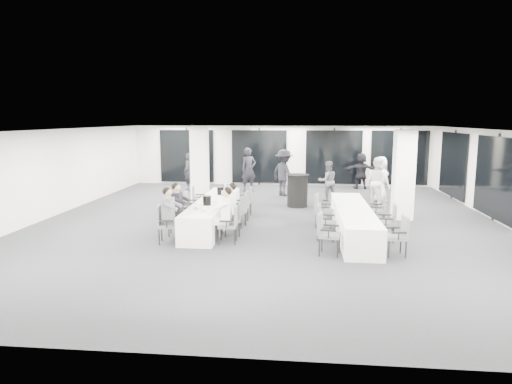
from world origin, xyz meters
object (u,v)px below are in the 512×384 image
chair_main_left_fourth (190,204)px  chair_main_right_near (231,222)px  chair_main_left_mid (183,209)px  chair_side_left_near (326,231)px  chair_main_left_far (197,198)px  chair_main_right_second (235,217)px  banquet_table_main (213,213)px  chair_side_left_far (321,208)px  standing_guest_d (381,175)px  ice_bucket_far (220,191)px  standing_guest_f (361,168)px  standing_guest_h (377,178)px  ice_bucket_near (207,200)px  cocktail_table (297,190)px  standing_guest_a (249,167)px  chair_main_right_mid (240,209)px  chair_main_right_far (247,199)px  chair_main_left_second (174,216)px  standing_guest_e (380,176)px  banquet_table_side (353,221)px  chair_side_left_mid (324,220)px  chair_main_right_fourth (243,205)px  standing_guest_g (189,169)px  chair_side_right_near (399,233)px  chair_side_right_far (379,209)px  chair_main_left_near (165,222)px  standing_guest_c (284,170)px  chair_side_right_mid (389,220)px

chair_main_left_fourth → chair_main_right_near: bearing=31.1°
chair_main_left_mid → chair_side_left_near: 4.68m
chair_main_left_far → chair_main_right_second: (1.66, -2.68, -0.01)m
banquet_table_main → chair_side_left_far: size_ratio=5.18×
chair_main_right_near → standing_guest_d: standing_guest_d is taller
ice_bucket_far → standing_guest_f: bearing=51.9°
standing_guest_h → ice_bucket_near: size_ratio=7.54×
cocktail_table → chair_side_left_near: 5.86m
cocktail_table → standing_guest_a: size_ratio=0.54×
chair_main_left_fourth → standing_guest_d: size_ratio=0.51×
chair_main_right_mid → chair_main_right_far: 1.84m
chair_main_left_second → standing_guest_f: (6.10, 8.92, 0.39)m
banquet_table_main → chair_main_left_fourth: bearing=147.0°
chair_main_left_mid → ice_bucket_near: (0.82, -0.49, 0.36)m
chair_side_left_near → standing_guest_e: standing_guest_e is taller
banquet_table_side → standing_guest_d: standing_guest_d is taller
chair_side_left_mid → standing_guest_f: size_ratio=0.51×
chair_main_left_fourth → standing_guest_f: standing_guest_f is taller
chair_main_right_second → standing_guest_a: bearing=-6.0°
standing_guest_d → standing_guest_e: (-0.24, -1.20, 0.08)m
chair_main_right_fourth → ice_bucket_near: 1.53m
chair_main_right_far → chair_side_left_far: chair_side_left_far is taller
chair_main_left_mid → standing_guest_g: bearing=-173.5°
chair_main_right_far → standing_guest_g: 5.66m
banquet_table_side → chair_side_right_near: size_ratio=5.38×
chair_main_left_far → chair_main_right_near: (1.66, -3.47, 0.02)m
chair_side_right_far → standing_guest_a: size_ratio=0.46×
cocktail_table → standing_guest_h: bearing=10.6°
chair_main_right_near → chair_side_right_near: 4.09m
chair_main_left_second → standing_guest_e: 8.59m
chair_main_right_fourth → chair_main_left_fourth: bearing=91.3°
banquet_table_main → chair_main_right_far: 1.86m
chair_main_left_mid → chair_main_right_fourth: bearing=107.8°
chair_main_left_near → standing_guest_e: size_ratio=0.50×
chair_main_left_far → standing_guest_a: size_ratio=0.43×
banquet_table_side → chair_main_right_second: size_ratio=5.58×
chair_side_left_mid → chair_side_right_near: size_ratio=1.01×
standing_guest_a → ice_bucket_near: bearing=-126.5°
chair_side_left_near → standing_guest_g: standing_guest_g is taller
standing_guest_e → standing_guest_f: bearing=-29.2°
chair_main_right_mid → standing_guest_c: size_ratio=0.43×
chair_main_right_far → chair_side_left_far: size_ratio=0.94×
chair_side_left_near → standing_guest_d: (2.62, 8.30, 0.34)m
standing_guest_g → cocktail_table: bearing=5.9°
standing_guest_d → ice_bucket_far: standing_guest_d is taller
standing_guest_c → chair_main_right_mid: bearing=125.8°
chair_main_left_second → standing_guest_d: bearing=127.4°
chair_main_right_fourth → chair_main_right_far: size_ratio=1.06×
cocktail_table → chair_side_right_mid: cocktail_table is taller
banquet_table_main → chair_main_right_near: bearing=-66.2°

